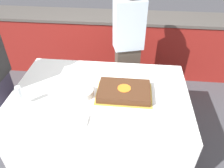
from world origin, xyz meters
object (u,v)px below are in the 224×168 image
plate_stack (83,92)px  cake (124,91)px  person_cutting_cake (128,46)px  wine_glass (19,93)px

plate_stack → cake: bearing=8.2°
cake → person_cutting_cake: size_ratio=0.32×
cake → plate_stack: bearing=-171.8°
cake → person_cutting_cake: person_cutting_cake is taller
person_cutting_cake → plate_stack: bearing=48.8°
cake → wine_glass: bearing=-165.1°
cake → plate_stack: (-0.38, -0.05, -0.00)m
plate_stack → person_cutting_cake: size_ratio=0.12×
plate_stack → wine_glass: wine_glass is taller
wine_glass → person_cutting_cake: bearing=48.7°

